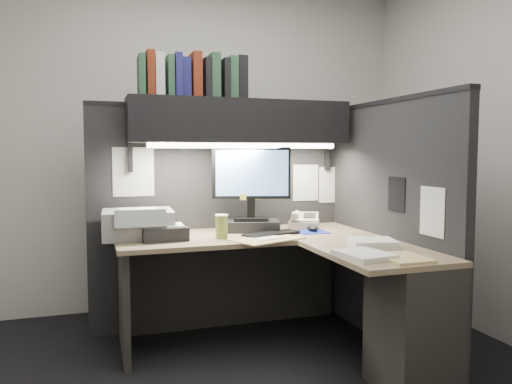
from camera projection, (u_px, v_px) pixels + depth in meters
floor at (256, 375)px, 2.88m from camera, size 3.50×3.50×0.00m
wall_back at (200, 145)px, 4.19m from camera, size 3.50×0.04×2.70m
wall_front at (428, 127)px, 1.35m from camera, size 3.50×0.04×2.70m
wall_right at (506, 142)px, 3.32m from camera, size 0.04×3.00×2.70m
partition_back at (221, 218)px, 3.71m from camera, size 1.90×0.06×1.60m
partition_right at (388, 226)px, 3.29m from camera, size 0.06×1.50×1.60m
desk at (324, 294)px, 2.97m from camera, size 1.70×1.53×0.73m
overhead_shelf at (240, 122)px, 3.51m from camera, size 1.55×0.34×0.30m
task_light_tube at (245, 146)px, 3.39m from camera, size 1.32×0.04×0.04m
monitor at (251, 198)px, 3.50m from camera, size 0.54×0.34×0.59m
keyboard at (271, 234)px, 3.33m from camera, size 0.42×0.26×0.02m
mousepad at (313, 232)px, 3.47m from camera, size 0.22×0.20×0.00m
mouse at (312, 229)px, 3.49m from camera, size 0.08×0.11×0.04m
telephone at (304, 222)px, 3.67m from camera, size 0.30×0.30×0.09m
coffee_cup at (222, 227)px, 3.21m from camera, size 0.10×0.10×0.15m
printer at (138, 224)px, 3.25m from camera, size 0.46×0.40×0.18m
notebook_stack at (163, 233)px, 3.16m from camera, size 0.30×0.25×0.08m
open_folder at (266, 239)px, 3.18m from camera, size 0.52×0.43×0.01m
paper_stack_a at (372, 243)px, 2.90m from camera, size 0.30×0.27×0.05m
paper_stack_b at (364, 255)px, 2.63m from camera, size 0.26×0.31×0.03m
manila_stack at (403, 258)px, 2.58m from camera, size 0.23×0.28×0.02m
binder_row at (194, 78)px, 3.39m from camera, size 0.74×0.26×0.30m
pinned_papers at (288, 186)px, 3.46m from camera, size 1.76×1.31×0.51m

